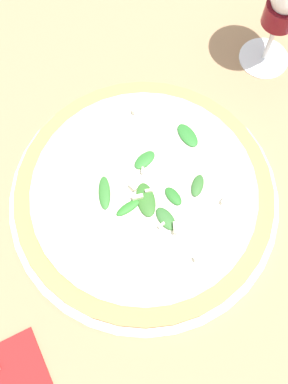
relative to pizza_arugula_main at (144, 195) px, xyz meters
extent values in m
plane|color=#9E7A56|center=(-0.04, -0.03, -0.02)|extent=(6.00, 6.00, 0.00)
cylinder|color=white|center=(0.00, 0.00, -0.01)|extent=(0.35, 0.35, 0.01)
cylinder|color=#B7844C|center=(0.00, 0.00, 0.00)|extent=(0.33, 0.33, 0.02)
cylinder|color=silver|center=(0.00, 0.00, 0.02)|extent=(0.29, 0.29, 0.01)
ellipsoid|color=#286B25|center=(-0.03, -0.02, 0.02)|extent=(0.03, 0.02, 0.01)
ellipsoid|color=#2E6323|center=(-0.01, 0.01, 0.02)|extent=(0.05, 0.04, 0.01)
ellipsoid|color=#30662C|center=(-0.05, 0.01, 0.02)|extent=(0.04, 0.02, 0.01)
ellipsoid|color=#2C7427|center=(0.00, 0.03, 0.02)|extent=(0.02, 0.04, 0.01)
ellipsoid|color=#31632A|center=(-0.04, -0.05, 0.02)|extent=(0.03, 0.03, 0.01)
ellipsoid|color=#2A712A|center=(0.01, -0.10, 0.02)|extent=(0.04, 0.03, 0.01)
ellipsoid|color=#306F2A|center=(0.03, 0.04, 0.02)|extent=(0.04, 0.04, 0.01)
ellipsoid|color=#2C712B|center=(0.03, -0.03, 0.02)|extent=(0.02, 0.03, 0.01)
cube|color=beige|center=(0.02, -0.02, 0.03)|extent=(0.01, 0.01, 0.00)
cube|color=beige|center=(-0.05, 0.02, 0.03)|extent=(0.00, 0.01, 0.00)
cube|color=beige|center=(0.01, 0.01, 0.03)|extent=(0.01, 0.00, 0.01)
cube|color=beige|center=(0.09, -0.07, 0.03)|extent=(0.01, 0.01, 0.01)
cube|color=beige|center=(-0.11, 0.02, 0.03)|extent=(0.01, 0.01, 0.01)
cube|color=beige|center=(-0.01, 0.00, 0.03)|extent=(0.01, 0.01, 0.01)
cube|color=beige|center=(-0.08, -0.06, 0.03)|extent=(0.00, 0.01, 0.01)
cube|color=beige|center=(-0.06, 0.01, 0.03)|extent=(0.01, 0.01, 0.01)
cube|color=beige|center=(0.00, 0.01, 0.03)|extent=(0.01, 0.01, 0.01)
cylinder|color=white|center=(0.03, -0.29, -0.02)|extent=(0.07, 0.07, 0.00)
cylinder|color=white|center=(0.03, -0.29, 0.02)|extent=(0.01, 0.01, 0.07)
cone|color=white|center=(0.03, -0.29, 0.10)|extent=(0.09, 0.09, 0.09)
cylinder|color=maroon|center=(0.03, -0.29, 0.08)|extent=(0.05, 0.05, 0.03)
camera|label=1|loc=(-0.14, 0.15, 0.55)|focal=42.00mm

